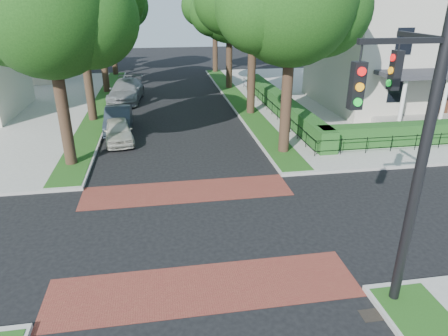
% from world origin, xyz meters
% --- Properties ---
extents(ground, '(120.00, 120.00, 0.00)m').
position_xyz_m(ground, '(0.00, 0.00, 0.00)').
color(ground, black).
rests_on(ground, ground).
extents(sidewalk_ne, '(30.00, 30.00, 0.15)m').
position_xyz_m(sidewalk_ne, '(19.50, 19.00, 0.07)').
color(sidewalk_ne, gray).
rests_on(sidewalk_ne, ground).
extents(crosswalk_far, '(9.00, 2.20, 0.01)m').
position_xyz_m(crosswalk_far, '(0.00, 3.20, 0.01)').
color(crosswalk_far, maroon).
rests_on(crosswalk_far, ground).
extents(crosswalk_near, '(9.00, 2.20, 0.01)m').
position_xyz_m(crosswalk_near, '(0.00, -3.20, 0.01)').
color(crosswalk_near, maroon).
rests_on(crosswalk_near, ground).
extents(storm_drain, '(0.65, 0.45, 0.01)m').
position_xyz_m(storm_drain, '(4.30, -5.00, 0.01)').
color(storm_drain, black).
rests_on(storm_drain, ground).
extents(grass_strip_ne, '(1.60, 29.80, 0.02)m').
position_xyz_m(grass_strip_ne, '(5.40, 19.10, 0.16)').
color(grass_strip_ne, '#1E3F12').
rests_on(grass_strip_ne, sidewalk_ne).
extents(grass_strip_nw, '(1.60, 29.80, 0.02)m').
position_xyz_m(grass_strip_nw, '(-5.40, 19.10, 0.16)').
color(grass_strip_nw, '#1E3F12').
rests_on(grass_strip_nw, sidewalk_nw).
extents(tree_right_near, '(7.75, 6.67, 10.66)m').
position_xyz_m(tree_right_near, '(5.60, 7.24, 7.63)').
color(tree_right_near, black).
rests_on(tree_right_near, sidewalk_ne).
extents(tree_right_far, '(7.25, 6.23, 9.74)m').
position_xyz_m(tree_right_far, '(5.60, 24.22, 6.91)').
color(tree_right_far, black).
rests_on(tree_right_far, sidewalk_ne).
extents(tree_right_back, '(7.50, 6.45, 10.20)m').
position_xyz_m(tree_right_back, '(5.60, 33.23, 7.27)').
color(tree_right_back, black).
rests_on(tree_right_back, sidewalk_ne).
extents(tree_left_near, '(7.50, 6.45, 10.20)m').
position_xyz_m(tree_left_near, '(-5.40, 7.23, 7.27)').
color(tree_left_near, black).
rests_on(tree_left_near, sidewalk_nw).
extents(tree_left_far, '(7.00, 6.02, 9.86)m').
position_xyz_m(tree_left_far, '(-5.40, 24.22, 7.12)').
color(tree_left_far, black).
rests_on(tree_left_far, sidewalk_nw).
extents(tree_left_back, '(7.75, 6.66, 10.44)m').
position_xyz_m(tree_left_back, '(-5.40, 33.24, 7.41)').
color(tree_left_back, black).
rests_on(tree_left_back, sidewalk_nw).
extents(hedge_main_road, '(1.00, 18.00, 1.20)m').
position_xyz_m(hedge_main_road, '(7.70, 15.00, 0.75)').
color(hedge_main_road, '#204518').
rests_on(hedge_main_road, sidewalk_ne).
extents(fence_main_road, '(0.06, 18.00, 0.90)m').
position_xyz_m(fence_main_road, '(6.90, 15.00, 0.60)').
color(fence_main_road, black).
rests_on(fence_main_road, sidewalk_ne).
extents(house_victorian, '(13.00, 13.05, 12.48)m').
position_xyz_m(house_victorian, '(17.51, 15.92, 6.02)').
color(house_victorian, beige).
rests_on(house_victorian, sidewalk_ne).
extents(house_left_far, '(10.00, 9.00, 10.14)m').
position_xyz_m(house_left_far, '(-15.49, 31.99, 5.04)').
color(house_left_far, beige).
rests_on(house_left_far, sidewalk_nw).
extents(traffic_signal, '(2.17, 2.00, 8.00)m').
position_xyz_m(traffic_signal, '(4.89, -4.41, 4.71)').
color(traffic_signal, black).
rests_on(traffic_signal, sidewalk_se).
extents(parked_car_front, '(2.12, 4.12, 1.34)m').
position_xyz_m(parked_car_front, '(-3.43, 10.44, 0.67)').
color(parked_car_front, beige).
rests_on(parked_car_front, ground).
extents(parked_car_middle, '(1.66, 4.53, 1.48)m').
position_xyz_m(parked_car_middle, '(-3.60, 12.67, 0.74)').
color(parked_car_middle, '#212932').
rests_on(parked_car_middle, ground).
extents(parked_car_rear, '(2.99, 6.12, 1.71)m').
position_xyz_m(parked_car_rear, '(-3.60, 20.75, 0.86)').
color(parked_car_rear, gray).
rests_on(parked_car_rear, ground).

